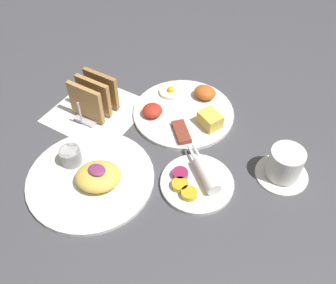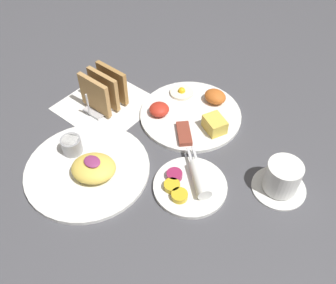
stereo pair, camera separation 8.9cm
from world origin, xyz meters
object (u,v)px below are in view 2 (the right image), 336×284
object	(u,v)px
plate_condiments	(190,184)
plate_foreground	(88,167)
coffee_cup	(282,178)
plate_breakfast	(192,113)
toast_rack	(104,90)

from	to	relation	value
plate_condiments	plate_foreground	xyz separation A→B (m)	(-0.21, -0.11, 0.00)
plate_foreground	coffee_cup	distance (m)	0.43
plate_breakfast	coffee_cup	xyz separation A→B (m)	(0.29, -0.07, 0.02)
plate_breakfast	coffee_cup	size ratio (longest dim) A/B	2.22
plate_condiments	toast_rack	world-z (taller)	toast_rack
toast_rack	plate_breakfast	bearing A→B (deg)	28.88
plate_breakfast	toast_rack	world-z (taller)	toast_rack
plate_breakfast	plate_foreground	xyz separation A→B (m)	(-0.07, -0.30, 0.00)
plate_breakfast	coffee_cup	bearing A→B (deg)	-12.84
plate_breakfast	toast_rack	xyz separation A→B (m)	(-0.21, -0.11, 0.04)
plate_condiments	plate_foreground	bearing A→B (deg)	-152.20
plate_foreground	toast_rack	bearing A→B (deg)	125.43
plate_foreground	toast_rack	world-z (taller)	toast_rack
plate_foreground	toast_rack	xyz separation A→B (m)	(-0.13, 0.19, 0.04)
plate_condiments	plate_foreground	distance (m)	0.24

